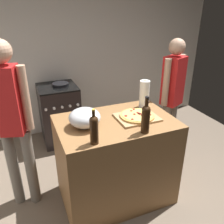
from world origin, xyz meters
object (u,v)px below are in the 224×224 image
Objects in this scene: wine_bottle_amber at (146,117)px; stove at (60,114)px; mixing_bowl at (85,118)px; person_in_stripes at (13,119)px; pizza at (137,115)px; person_in_red at (172,94)px; wine_bottle_clear at (94,129)px; paper_towel_roll at (144,94)px.

stove is (-0.46, 1.73, -0.63)m from wine_bottle_amber.
mixing_bowl is 0.17× the size of person_in_stripes.
pizza is at bearing -16.04° from person_in_stripes.
person_in_red is at bearing 31.55° from pizza.
person_in_red is (0.74, 0.45, -0.03)m from pizza.
mixing_bowl is 1.33m from person_in_red.
pizza is at bearing -3.49° from mixing_bowl.
mixing_bowl is at bearing -89.78° from stove.
wine_bottle_amber reaches higher than pizza.
pizza is 0.20× the size of person_in_stripes.
wine_bottle_clear reaches higher than mixing_bowl.
person_in_red is at bearing 18.45° from mixing_bowl.
wine_bottle_amber reaches higher than wine_bottle_clear.
mixing_bowl reaches higher than stove.
wine_bottle_clear is 0.33× the size of stove.
wine_bottle_amber is at bearing -103.78° from pizza.
person_in_red reaches higher than paper_towel_roll.
wine_bottle_amber reaches higher than stove.
person_in_stripes is 1.06× the size of person_in_red.
wine_bottle_amber is (0.46, -0.30, 0.06)m from mixing_bowl.
person_in_stripes is at bearing 175.50° from paper_towel_roll.
person_in_stripes is at bearing -176.15° from person_in_red.
person_in_stripes is at bearing 163.96° from pizza.
mixing_bowl reaches higher than pizza.
person_in_red is (1.27, 0.73, -0.14)m from wine_bottle_clear.
person_in_stripes is (-1.33, 0.11, -0.09)m from paper_towel_roll.
stove is (-0.73, 1.24, -0.64)m from paper_towel_roll.
wine_bottle_clear is 0.85m from person_in_stripes.
pizza is 0.53m from mixing_bowl.
paper_towel_roll is 0.60m from person_in_red.
stove is 1.69m from person_in_red.
person_in_red is at bearing 3.85° from person_in_stripes.
mixing_bowl is 1.54m from stove.
wine_bottle_clear is at bearing -145.99° from paper_towel_roll.
person_in_red is at bearing -38.56° from stove.
wine_bottle_clear reaches higher than stove.
pizza is 1.12× the size of paper_towel_roll.
person_in_red is (1.26, -1.01, 0.49)m from stove.
person_in_stripes reaches higher than mixing_bowl.
paper_towel_roll reaches higher than pizza.
paper_towel_roll is (0.20, 0.22, 0.12)m from pizza.
person_in_red is at bearing 29.74° from wine_bottle_clear.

